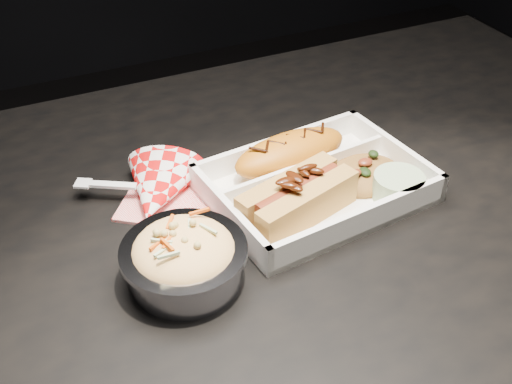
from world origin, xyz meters
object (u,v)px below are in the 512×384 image
Objects in this scene: napkin_fork at (158,190)px; dining_table at (284,274)px; food_tray at (315,188)px; fried_pastry at (290,152)px; foil_coleslaw_cup at (184,257)px; hotdog at (298,196)px.

dining_table is at bearing -6.32° from napkin_fork.
food_tray is 0.19m from napkin_fork.
napkin_fork reaches higher than fried_pastry.
foil_coleslaw_cup is (-0.19, -0.07, 0.02)m from food_tray.
foil_coleslaw_cup reaches higher than hotdog.
napkin_fork is at bearing 127.38° from hotdog.
foil_coleslaw_cup is at bearing -162.04° from dining_table.
hotdog is 0.88× the size of napkin_fork.
dining_table is 4.48× the size of food_tray.
hotdog reaches higher than food_tray.
foil_coleslaw_cup reaches higher than food_tray.
napkin_fork is (-0.12, 0.09, 0.11)m from dining_table.
foil_coleslaw_cup is (-0.15, -0.04, -0.00)m from hotdog.
foil_coleslaw_cup is 0.76× the size of napkin_fork.
foil_coleslaw_cup is at bearing -65.94° from napkin_fork.
foil_coleslaw_cup reaches higher than napkin_fork.
hotdog is (0.01, -0.01, 0.12)m from dining_table.
hotdog is at bearing -5.78° from napkin_fork.
napkin_fork reaches higher than food_tray.
fried_pastry is at bearing 34.03° from foil_coleslaw_cup.
napkin_fork reaches higher than hotdog.
foil_coleslaw_cup is at bearing -165.98° from food_tray.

